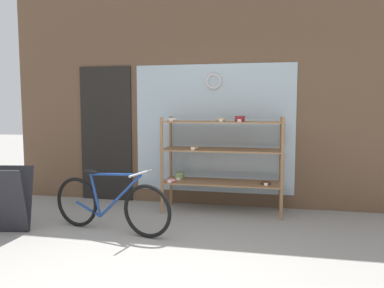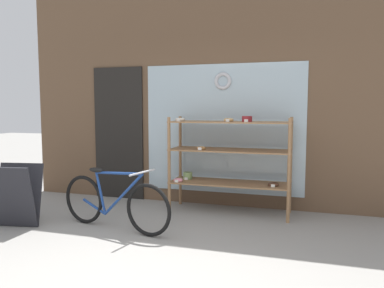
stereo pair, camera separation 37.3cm
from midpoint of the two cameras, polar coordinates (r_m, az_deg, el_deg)
name	(u,v)px [view 1 (the left image)]	position (r m, az deg, el deg)	size (l,w,h in m)	color
ground_plane	(140,287)	(3.33, -11.29, -20.72)	(30.00, 30.00, 0.00)	gray
storefront_facade	(199,81)	(5.65, -0.90, 9.55)	(6.00, 0.13, 3.82)	brown
display_case	(221,154)	(5.20, 2.34, -1.48)	(1.65, 0.53, 1.35)	#8E6642
bicycle	(110,204)	(4.60, -14.74, -8.86)	(1.59, 0.52, 0.75)	black
sandwich_board	(4,200)	(5.04, -28.64, -7.48)	(0.63, 0.47, 0.76)	#232328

